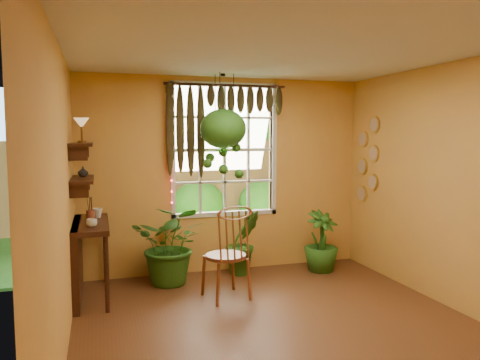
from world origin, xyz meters
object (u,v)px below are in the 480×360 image
object	(u,v)px
windsor_chair	(227,268)
hanging_basket	(223,135)
counter_ledge	(82,252)
potted_plant_left	(172,244)
potted_plant_mid	(243,242)

from	to	relation	value
windsor_chair	hanging_basket	world-z (taller)	hanging_basket
counter_ledge	hanging_basket	distance (m)	2.26
windsor_chair	potted_plant_left	size ratio (longest dim) A/B	1.24
windsor_chair	hanging_basket	bearing A→B (deg)	66.36
potted_plant_left	hanging_basket	distance (m)	1.56
potted_plant_mid	counter_ledge	bearing A→B (deg)	-169.87
counter_ledge	windsor_chair	distance (m)	1.71
windsor_chair	potted_plant_mid	distance (m)	1.00
counter_ledge	potted_plant_left	distance (m)	1.11
potted_plant_mid	hanging_basket	size ratio (longest dim) A/B	0.64
potted_plant_mid	hanging_basket	bearing A→B (deg)	-163.55
potted_plant_mid	hanging_basket	world-z (taller)	hanging_basket
counter_ledge	potted_plant_mid	distance (m)	2.12
potted_plant_mid	windsor_chair	bearing A→B (deg)	-117.81
hanging_basket	counter_ledge	bearing A→B (deg)	-170.97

